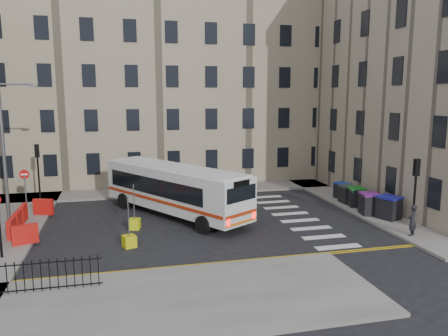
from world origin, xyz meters
name	(u,v)px	position (x,y,z in m)	size (l,w,h in m)	color
ground	(231,219)	(0.00, 0.00, 0.00)	(120.00, 120.00, 0.00)	black
pavement_north	(128,193)	(-6.00, 8.60, 0.07)	(36.00, 3.20, 0.15)	slate
pavement_east	(334,196)	(9.00, 4.00, 0.07)	(2.40, 26.00, 0.15)	slate
pavement_sw	(112,307)	(-7.00, -10.00, 0.07)	(20.00, 6.00, 0.15)	slate
terrace_north	(112,83)	(-7.00, 15.50, 8.62)	(38.30, 10.80, 17.20)	gray
traffic_light_east	(415,185)	(8.60, -5.50, 2.87)	(0.28, 0.22, 4.10)	black
traffic_light_nw	(38,164)	(-12.00, 6.50, 2.87)	(0.28, 0.22, 4.10)	black
streetlamp	(4,152)	(-13.00, 2.00, 4.34)	(0.50, 0.22, 8.14)	#595B5E
no_entry_north	(25,182)	(-12.50, 4.50, 2.08)	(0.60, 0.08, 3.00)	#595B5E
roadworks_barriers	(25,220)	(-11.84, 0.50, 0.65)	(1.66, 6.26, 1.00)	red
bus	(174,188)	(-3.27, 1.73, 1.79)	(8.22, 10.96, 3.09)	silver
wheelie_bin_a	(389,207)	(9.16, -2.53, 0.85)	(1.49, 1.58, 1.39)	black
wheelie_bin_b	(369,204)	(8.56, -1.37, 0.83)	(1.27, 1.40, 1.35)	black
wheelie_bin_c	(356,197)	(8.83, 0.70, 0.80)	(1.22, 1.34, 1.28)	black
wheelie_bin_d	(348,194)	(8.76, 1.66, 0.76)	(0.97, 1.11, 1.21)	black
wheelie_bin_e	(342,190)	(9.08, 3.00, 0.72)	(1.19, 1.27, 1.13)	black
pedestrian	(412,220)	(8.45, -5.67, 0.99)	(0.61, 0.40, 1.68)	black
bollard_yellow	(135,224)	(-5.85, -0.59, 0.30)	(0.60, 0.60, 0.60)	#CBD50B
bollard_chevron	(129,241)	(-6.22, -3.56, 0.30)	(0.60, 0.60, 0.60)	#C2C20B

